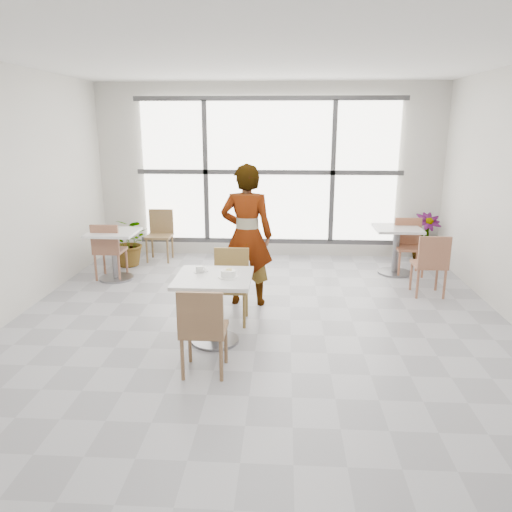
# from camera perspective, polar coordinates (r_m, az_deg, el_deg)

# --- Properties ---
(floor) EXTENTS (7.00, 7.00, 0.00)m
(floor) POSITION_cam_1_polar(r_m,az_deg,el_deg) (5.61, 0.18, -9.10)
(floor) COLOR #9E9EA5
(floor) RESTS_ON ground
(ceiling) EXTENTS (7.00, 7.00, 0.00)m
(ceiling) POSITION_cam_1_polar(r_m,az_deg,el_deg) (5.16, 0.22, 22.91)
(ceiling) COLOR white
(ceiling) RESTS_ON ground
(wall_back) EXTENTS (6.00, 0.00, 6.00)m
(wall_back) POSITION_cam_1_polar(r_m,az_deg,el_deg) (8.65, 1.52, 9.82)
(wall_back) COLOR silver
(wall_back) RESTS_ON ground
(wall_front) EXTENTS (6.00, 0.00, 6.00)m
(wall_front) POSITION_cam_1_polar(r_m,az_deg,el_deg) (1.82, -6.14, -11.18)
(wall_front) COLOR silver
(wall_front) RESTS_ON ground
(window) EXTENTS (4.60, 0.07, 2.52)m
(window) POSITION_cam_1_polar(r_m,az_deg,el_deg) (8.58, 1.51, 9.78)
(window) COLOR white
(window) RESTS_ON ground
(main_table) EXTENTS (0.80, 0.80, 0.75)m
(main_table) POSITION_cam_1_polar(r_m,az_deg,el_deg) (5.25, -4.92, -4.74)
(main_table) COLOR silver
(main_table) RESTS_ON ground
(chair_near) EXTENTS (0.42, 0.42, 0.87)m
(chair_near) POSITION_cam_1_polar(r_m,az_deg,el_deg) (4.58, -6.26, -8.15)
(chair_near) COLOR #866142
(chair_near) RESTS_ON ground
(chair_far) EXTENTS (0.42, 0.42, 0.87)m
(chair_far) POSITION_cam_1_polar(r_m,az_deg,el_deg) (5.85, -2.96, -2.81)
(chair_far) COLOR olive
(chair_far) RESTS_ON ground
(oatmeal_bowl) EXTENTS (0.21, 0.21, 0.09)m
(oatmeal_bowl) POSITION_cam_1_polar(r_m,az_deg,el_deg) (5.11, -3.25, -2.05)
(oatmeal_bowl) COLOR white
(oatmeal_bowl) RESTS_ON main_table
(coffee_cup) EXTENTS (0.16, 0.13, 0.07)m
(coffee_cup) POSITION_cam_1_polar(r_m,az_deg,el_deg) (5.32, -6.59, -1.58)
(coffee_cup) COLOR silver
(coffee_cup) RESTS_ON main_table
(person) EXTENTS (0.69, 0.47, 1.84)m
(person) POSITION_cam_1_polar(r_m,az_deg,el_deg) (6.27, -1.09, 2.39)
(person) COLOR black
(person) RESTS_ON ground
(bg_table_left) EXTENTS (0.70, 0.70, 0.75)m
(bg_table_left) POSITION_cam_1_polar(r_m,az_deg,el_deg) (7.69, -16.22, 0.88)
(bg_table_left) COLOR white
(bg_table_left) RESTS_ON ground
(bg_table_right) EXTENTS (0.70, 0.70, 0.75)m
(bg_table_right) POSITION_cam_1_polar(r_m,az_deg,el_deg) (7.98, 16.07, 1.39)
(bg_table_right) COLOR silver
(bg_table_right) RESTS_ON ground
(bg_chair_left_near) EXTENTS (0.42, 0.42, 0.87)m
(bg_chair_left_near) POSITION_cam_1_polar(r_m,az_deg,el_deg) (7.71, -16.89, 0.96)
(bg_chair_left_near) COLOR #99624A
(bg_chair_left_near) RESTS_ON ground
(bg_chair_left_far) EXTENTS (0.42, 0.42, 0.87)m
(bg_chair_left_far) POSITION_cam_1_polar(r_m,az_deg,el_deg) (8.66, -11.12, 2.85)
(bg_chair_left_far) COLOR olive
(bg_chair_left_far) RESTS_ON ground
(bg_chair_right_near) EXTENTS (0.42, 0.42, 0.87)m
(bg_chair_right_near) POSITION_cam_1_polar(r_m,az_deg,el_deg) (7.04, 19.76, -0.60)
(bg_chair_right_near) COLOR #986046
(bg_chair_right_near) RESTS_ON ground
(bg_chair_right_far) EXTENTS (0.42, 0.42, 0.87)m
(bg_chair_right_far) POSITION_cam_1_polar(r_m,az_deg,el_deg) (8.08, 17.38, 1.55)
(bg_chair_right_far) COLOR #9D5D41
(bg_chair_right_far) RESTS_ON ground
(plant_left) EXTENTS (0.81, 0.72, 0.81)m
(plant_left) POSITION_cam_1_polar(r_m,az_deg,el_deg) (8.40, -14.55, 1.62)
(plant_left) COLOR #3B733A
(plant_left) RESTS_ON ground
(plant_right) EXTENTS (0.50, 0.50, 0.84)m
(plant_right) POSITION_cam_1_polar(r_m,az_deg,el_deg) (8.85, 19.16, 2.01)
(plant_right) COLOR #3A7E39
(plant_right) RESTS_ON ground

